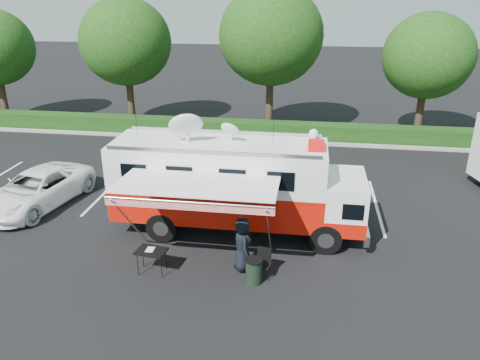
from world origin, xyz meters
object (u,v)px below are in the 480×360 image
Objects in this scene: folding_table at (151,252)px; trash_bin at (254,271)px; command_truck at (236,185)px; white_suv at (39,205)px.

folding_table is 3.36m from trash_bin.
command_truck is at bearing 54.26° from folding_table.
trash_bin is (1.07, -3.24, -1.49)m from command_truck.
trash_bin reaches higher than white_suv.
command_truck reaches higher than white_suv.
trash_bin is at bearing -11.46° from white_suv.
trash_bin is at bearing -71.71° from command_truck.
trash_bin is (3.34, -0.09, -0.35)m from folding_table.
trash_bin reaches higher than folding_table.
command_truck is 11.10× the size of trash_bin.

